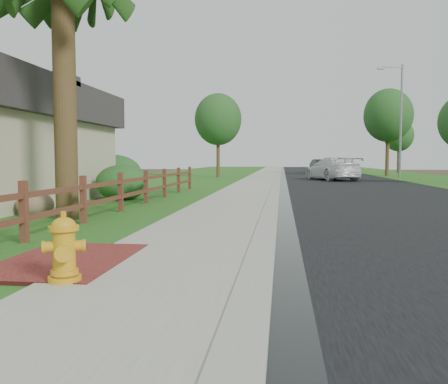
# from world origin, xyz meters

# --- Properties ---
(ground) EXTENTS (120.00, 120.00, 0.00)m
(ground) POSITION_xyz_m (0.00, 0.00, 0.00)
(ground) COLOR #3D3421
(road) EXTENTS (8.00, 90.00, 0.02)m
(road) POSITION_xyz_m (4.60, 35.00, 0.01)
(road) COLOR black
(road) RESTS_ON ground
(curb) EXTENTS (0.40, 90.00, 0.12)m
(curb) POSITION_xyz_m (0.40, 35.00, 0.06)
(curb) COLOR gray
(curb) RESTS_ON ground
(wet_gutter) EXTENTS (0.50, 90.00, 0.00)m
(wet_gutter) POSITION_xyz_m (0.75, 35.00, 0.02)
(wet_gutter) COLOR black
(wet_gutter) RESTS_ON road
(sidewalk) EXTENTS (2.20, 90.00, 0.10)m
(sidewalk) POSITION_xyz_m (-0.90, 35.00, 0.05)
(sidewalk) COLOR gray
(sidewalk) RESTS_ON ground
(grass_strip) EXTENTS (1.60, 90.00, 0.06)m
(grass_strip) POSITION_xyz_m (-2.80, 35.00, 0.03)
(grass_strip) COLOR #244F16
(grass_strip) RESTS_ON ground
(lawn_near) EXTENTS (9.00, 90.00, 0.04)m
(lawn_near) POSITION_xyz_m (-8.00, 35.00, 0.02)
(lawn_near) COLOR #244F16
(lawn_near) RESTS_ON ground
(verge_far) EXTENTS (6.00, 90.00, 0.04)m
(verge_far) POSITION_xyz_m (11.50, 35.00, 0.02)
(verge_far) COLOR #244F16
(verge_far) RESTS_ON ground
(brick_patch) EXTENTS (1.60, 2.40, 0.11)m
(brick_patch) POSITION_xyz_m (-2.20, -1.00, 0.06)
(brick_patch) COLOR maroon
(brick_patch) RESTS_ON ground
(ranch_fence) EXTENTS (0.12, 16.92, 1.10)m
(ranch_fence) POSITION_xyz_m (-3.60, 6.40, 0.62)
(ranch_fence) COLOR #53281B
(ranch_fence) RESTS_ON ground
(fire_hydrant) EXTENTS (0.51, 0.42, 0.79)m
(fire_hydrant) POSITION_xyz_m (-1.70, -2.10, 0.46)
(fire_hydrant) COLOR #C47917
(fire_hydrant) RESTS_ON sidewalk
(white_suv) EXTENTS (3.77, 5.79, 1.56)m
(white_suv) POSITION_xyz_m (4.11, 25.98, 0.80)
(white_suv) COLOR silver
(white_suv) RESTS_ON road
(dark_car_mid) EXTENTS (2.80, 4.81, 1.54)m
(dark_car_mid) POSITION_xyz_m (6.11, 37.24, 0.79)
(dark_car_mid) COLOR black
(dark_car_mid) RESTS_ON road
(dark_car_far) EXTENTS (2.36, 4.50, 1.41)m
(dark_car_far) POSITION_xyz_m (4.84, 43.53, 0.73)
(dark_car_far) COLOR black
(dark_car_far) RESTS_ON road
(streetlight) EXTENTS (1.94, 0.48, 8.39)m
(streetlight) POSITION_xyz_m (9.28, 29.65, 4.75)
(streetlight) COLOR gray
(streetlight) RESTS_ON ground
(boulder) EXTENTS (1.16, 1.02, 0.64)m
(boulder) POSITION_xyz_m (-5.45, 4.12, 0.32)
(boulder) COLOR brown
(boulder) RESTS_ON ground
(shrub_b) EXTENTS (2.11, 2.11, 1.26)m
(shrub_b) POSITION_xyz_m (-4.88, 8.98, 0.63)
(shrub_b) COLOR #1C4F21
(shrub_b) RESTS_ON ground
(shrub_d) EXTENTS (3.06, 3.06, 1.65)m
(shrub_d) POSITION_xyz_m (-6.50, 12.60, 0.83)
(shrub_d) COLOR #1C4F21
(shrub_d) RESTS_ON ground
(tree_mid_left) EXTENTS (3.67, 3.67, 6.56)m
(tree_mid_left) POSITION_xyz_m (-4.28, 29.85, 4.53)
(tree_mid_left) COLOR #3D2919
(tree_mid_left) RESTS_ON ground
(tree_mid_right) EXTENTS (4.03, 4.03, 7.31)m
(tree_mid_right) POSITION_xyz_m (9.47, 34.19, 5.08)
(tree_mid_right) COLOR #3D2919
(tree_mid_right) RESTS_ON ground
(tree_far_right) EXTENTS (2.99, 2.99, 5.52)m
(tree_far_right) POSITION_xyz_m (12.61, 43.76, 3.86)
(tree_far_right) COLOR #3D2919
(tree_far_right) RESTS_ON ground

